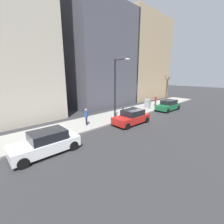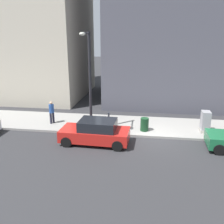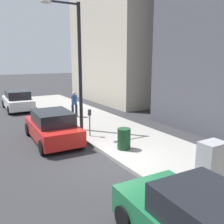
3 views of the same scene
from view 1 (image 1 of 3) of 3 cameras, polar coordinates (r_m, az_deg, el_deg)
The scene contains 14 objects.
ground_plane at distance 19.66m, azimuth 11.06°, elevation -1.27°, with size 120.00×120.00×0.00m, color #2B2B2D.
sidewalk at distance 20.80m, azimuth 6.56°, elevation -0.05°, with size 4.00×36.00×0.15m, color gray.
parked_car_green at distance 23.42m, azimuth 20.60°, elevation 2.37°, with size 2.06×4.26×1.52m.
parked_car_red at distance 15.95m, azimuth 7.51°, elevation -1.94°, with size 2.05×4.26×1.52m.
parked_car_white at distance 10.92m, azimuth -23.75°, elevation -10.65°, with size 1.99×4.23×1.52m.
parking_meter at distance 17.36m, azimuth 4.22°, elevation 0.28°, with size 0.14×0.10×1.35m.
utility_box at distance 22.95m, azimuth 13.39°, elevation 2.95°, with size 0.83×0.61×1.43m.
streetlamp at distance 15.88m, azimuth 1.85°, elevation 10.14°, with size 1.97×0.32×6.50m.
bare_tree at distance 30.67m, azimuth 20.12°, elevation 8.18°, with size 1.83×1.25×5.01m.
trash_bin at distance 19.53m, azimuth 7.91°, elevation 0.57°, with size 0.56×0.56×0.90m, color #14381E.
pedestrian_near_meter at distance 25.61m, azimuth 16.28°, elevation 4.42°, with size 0.36×0.38×1.66m.
pedestrian_midblock at distance 15.22m, azimuth -9.77°, elevation -1.42°, with size 0.37×0.36×1.66m.
office_tower_left at distance 35.97m, azimuth 7.51°, elevation 18.80°, with size 12.33×12.33×16.41m, color tan.
office_block_center at distance 27.53m, azimuth -7.03°, elevation 19.46°, with size 11.00×11.00×15.55m, color #4C4C56.
Camera 1 is at (-10.72, 15.68, 5.05)m, focal length 24.00 mm.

